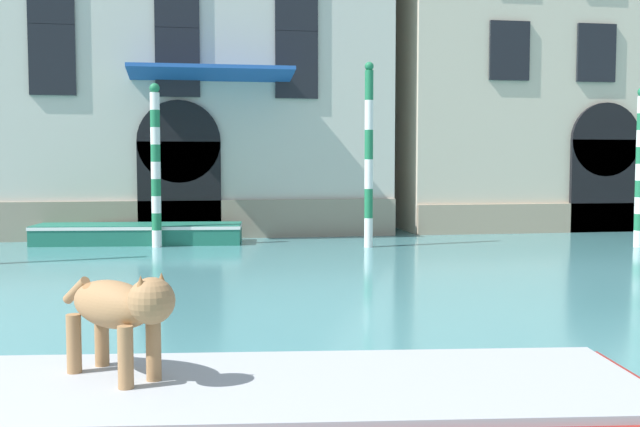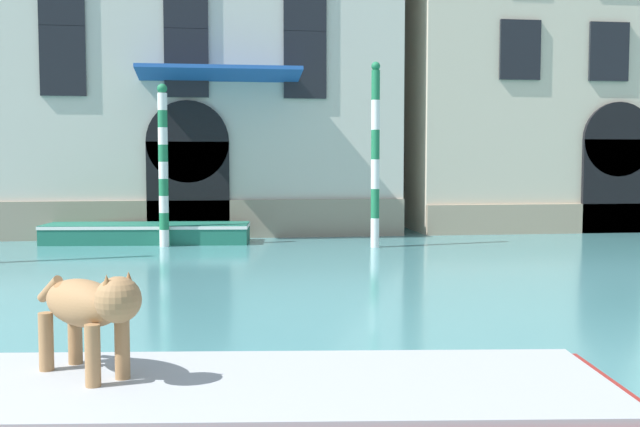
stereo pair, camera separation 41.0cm
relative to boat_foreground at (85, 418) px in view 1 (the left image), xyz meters
name	(u,v)px [view 1 (the left image)]	position (x,y,z in m)	size (l,w,h in m)	color
palazzo_left	(179,23)	(0.36, 18.17, 6.07)	(12.10, 7.40, 12.74)	beige
palazzo_right	(587,21)	(13.86, 18.18, 6.54)	(13.55, 6.13, 13.66)	beige
boat_foreground	(85,418)	(0.00, 0.00, 0.00)	(8.62, 2.82, 0.52)	maroon
dog_on_deck	(120,307)	(0.24, 0.12, 0.78)	(0.91, 0.99, 0.82)	#997047
boat_moored_near_palazzo	(139,233)	(-0.65, 14.21, -0.01)	(5.37, 1.92, 0.51)	#1E6651
mooring_pole_0	(156,165)	(-0.16, 13.31, 1.75)	(0.25, 0.25, 4.03)	white
mooring_pole_1	(369,155)	(5.01, 12.44, 2.01)	(0.22, 0.22, 4.54)	white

